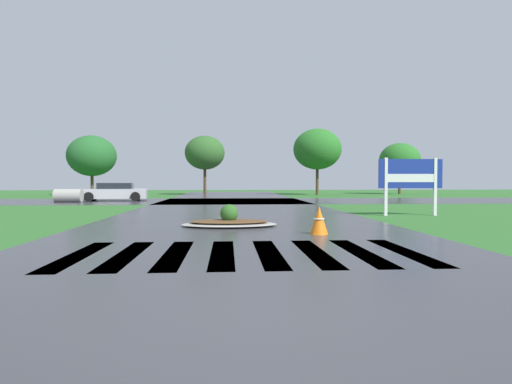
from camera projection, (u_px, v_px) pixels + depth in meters
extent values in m
cube|color=#2D6628|center=(270.00, 358.00, 3.46)|extent=(120.00, 120.00, 0.10)
cube|color=#35353A|center=(239.00, 225.00, 13.44)|extent=(9.80, 80.00, 0.01)
cube|color=#35353A|center=(233.00, 201.00, 29.02)|extent=(90.00, 8.82, 0.01)
cube|color=white|center=(79.00, 255.00, 7.91)|extent=(0.45, 3.30, 0.01)
cube|color=white|center=(127.00, 255.00, 7.97)|extent=(0.45, 3.30, 0.01)
cube|color=white|center=(175.00, 254.00, 8.03)|extent=(0.45, 3.30, 0.01)
cube|color=white|center=(222.00, 254.00, 8.09)|extent=(0.45, 3.30, 0.01)
cube|color=white|center=(269.00, 253.00, 8.16)|extent=(0.45, 3.30, 0.01)
cube|color=white|center=(315.00, 253.00, 8.22)|extent=(0.45, 3.30, 0.01)
cube|color=white|center=(360.00, 252.00, 8.28)|extent=(0.45, 3.30, 0.01)
cube|color=white|center=(404.00, 251.00, 8.34)|extent=(0.45, 3.30, 0.01)
cube|color=white|center=(435.00, 187.00, 16.95)|extent=(0.12, 0.12, 2.33)
cube|color=white|center=(386.00, 187.00, 16.83)|extent=(0.12, 0.12, 2.33)
cube|color=navy|center=(410.00, 174.00, 16.88)|extent=(2.60, 0.11, 1.18)
cube|color=white|center=(410.00, 178.00, 16.88)|extent=(1.98, 0.11, 0.33)
ellipsoid|color=#9E9B93|center=(229.00, 224.00, 12.99)|extent=(2.95, 1.62, 0.12)
ellipsoid|color=brown|center=(229.00, 221.00, 12.99)|extent=(2.42, 1.33, 0.10)
sphere|color=#2D6023|center=(229.00, 213.00, 12.99)|extent=(0.56, 0.56, 0.56)
cube|color=#B7B7BF|center=(114.00, 194.00, 29.38)|extent=(4.65, 2.43, 0.67)
cube|color=#1E232B|center=(116.00, 186.00, 29.39)|extent=(2.49, 1.93, 0.41)
cylinder|color=black|center=(89.00, 197.00, 28.14)|extent=(0.66, 0.30, 0.64)
cylinder|color=black|center=(94.00, 196.00, 30.04)|extent=(0.66, 0.30, 0.64)
cylinder|color=black|center=(135.00, 197.00, 28.73)|extent=(0.66, 0.30, 0.64)
cylinder|color=black|center=(138.00, 196.00, 30.64)|extent=(0.66, 0.30, 0.64)
cylinder|color=#9E9B93|center=(68.00, 196.00, 27.41)|extent=(1.70, 0.87, 0.87)
cone|color=orange|center=(319.00, 220.00, 11.02)|extent=(0.48, 0.48, 0.74)
torus|color=white|center=(319.00, 219.00, 11.02)|extent=(0.29, 0.29, 0.04)
cube|color=orange|center=(319.00, 234.00, 11.03)|extent=(0.36, 0.36, 0.03)
cylinder|color=#4C3823|center=(92.00, 184.00, 39.68)|extent=(0.28, 0.28, 2.17)
ellipsoid|color=#24602A|center=(92.00, 156.00, 39.60)|extent=(4.51, 4.51, 3.83)
cylinder|color=#4C3823|center=(205.00, 181.00, 41.37)|extent=(0.28, 0.28, 2.79)
ellipsoid|color=#2E5D27|center=(205.00, 153.00, 41.30)|extent=(3.91, 3.91, 3.33)
cylinder|color=#4C3823|center=(317.00, 180.00, 41.34)|extent=(0.28, 0.28, 2.85)
ellipsoid|color=#286E25|center=(317.00, 149.00, 41.25)|extent=(4.71, 4.71, 4.00)
cylinder|color=#4C3823|center=(399.00, 184.00, 44.12)|extent=(0.28, 0.28, 2.09)
ellipsoid|color=#2A6F27|center=(400.00, 160.00, 44.05)|extent=(4.20, 4.20, 3.57)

